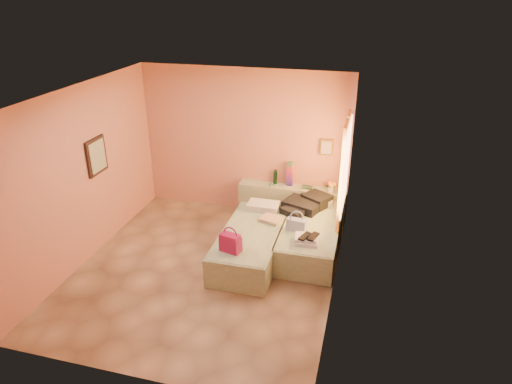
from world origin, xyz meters
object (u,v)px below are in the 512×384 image
(blue_handbag, at_px, (296,225))
(green_book, at_px, (307,187))
(flower_vase, at_px, (331,186))
(bed_left, at_px, (252,244))
(towel_stack, at_px, (307,240))
(bed_right, at_px, (311,236))
(water_bottle, at_px, (275,177))
(magenta_handbag, at_px, (231,242))
(headboard_ledge, at_px, (292,202))

(blue_handbag, bearing_deg, green_book, 97.47)
(flower_vase, bearing_deg, green_book, 172.08)
(bed_left, distance_m, blue_handbag, 0.81)
(flower_vase, distance_m, blue_handbag, 1.37)
(flower_vase, bearing_deg, towel_stack, -95.87)
(green_book, relative_size, flower_vase, 0.75)
(bed_right, height_order, blue_handbag, blue_handbag)
(bed_left, xyz_separation_m, towel_stack, (0.92, -0.13, 0.30))
(bed_left, relative_size, blue_handbag, 6.50)
(water_bottle, height_order, magenta_handbag, water_bottle)
(bed_right, xyz_separation_m, flower_vase, (0.19, 1.01, 0.53))
(water_bottle, bearing_deg, magenta_handbag, -94.30)
(magenta_handbag, relative_size, blue_handbag, 1.01)
(water_bottle, distance_m, flower_vase, 1.07)
(bed_left, height_order, water_bottle, water_bottle)
(headboard_ledge, bearing_deg, bed_left, -103.56)
(headboard_ledge, relative_size, towel_stack, 5.86)
(headboard_ledge, xyz_separation_m, water_bottle, (-0.35, 0.07, 0.46))
(bed_left, height_order, flower_vase, flower_vase)
(bed_left, relative_size, flower_vase, 7.98)
(headboard_ledge, relative_size, bed_left, 1.02)
(headboard_ledge, distance_m, magenta_handbag, 2.29)
(bed_left, distance_m, magenta_handbag, 0.78)
(bed_left, xyz_separation_m, bed_right, (0.90, 0.50, 0.00))
(bed_left, xyz_separation_m, magenta_handbag, (-0.14, -0.66, 0.40))
(magenta_handbag, bearing_deg, towel_stack, 40.31)
(magenta_handbag, relative_size, towel_stack, 0.89)
(blue_handbag, bearing_deg, bed_right, 60.89)
(headboard_ledge, height_order, towel_stack, headboard_ledge)
(bed_right, xyz_separation_m, water_bottle, (-0.87, 1.12, 0.54))
(water_bottle, xyz_separation_m, green_book, (0.63, -0.05, -0.12))
(magenta_handbag, bearing_deg, green_book, 84.39)
(bed_right, distance_m, towel_stack, 0.70)
(blue_handbag, relative_size, towel_stack, 0.88)
(green_book, height_order, blue_handbag, blue_handbag)
(water_bottle, relative_size, flower_vase, 1.08)
(green_book, bearing_deg, blue_handbag, -86.64)
(water_bottle, xyz_separation_m, towel_stack, (0.90, -1.75, -0.24))
(headboard_ledge, height_order, flower_vase, flower_vase)
(blue_handbag, bearing_deg, flower_vase, 78.77)
(magenta_handbag, bearing_deg, headboard_ledge, 90.87)
(flower_vase, relative_size, blue_handbag, 0.81)
(flower_vase, height_order, blue_handbag, flower_vase)
(green_book, bearing_deg, bed_left, -110.93)
(flower_vase, distance_m, towel_stack, 1.67)
(headboard_ledge, xyz_separation_m, flower_vase, (0.72, -0.04, 0.45))
(green_book, relative_size, blue_handbag, 0.61)
(bed_right, distance_m, flower_vase, 1.15)
(headboard_ledge, xyz_separation_m, towel_stack, (0.55, -1.69, 0.23))
(bed_right, height_order, magenta_handbag, magenta_handbag)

